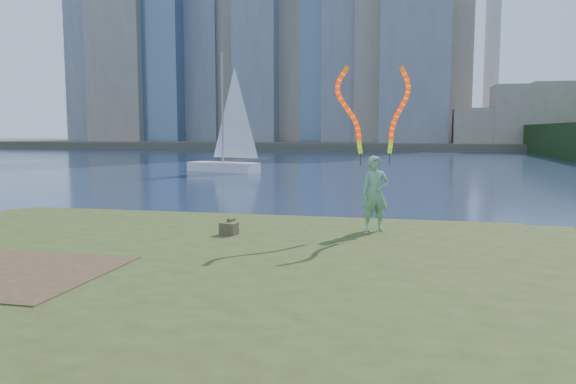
# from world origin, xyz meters

# --- Properties ---
(ground) EXTENTS (320.00, 320.00, 0.00)m
(ground) POSITION_xyz_m (0.00, 0.00, 0.00)
(ground) COLOR #1B2944
(ground) RESTS_ON ground
(grassy_knoll) EXTENTS (20.00, 18.00, 0.80)m
(grassy_knoll) POSITION_xyz_m (0.00, -2.30, 0.34)
(grassy_knoll) COLOR #354318
(grassy_knoll) RESTS_ON ground
(dirt_patch) EXTENTS (3.20, 3.00, 0.02)m
(dirt_patch) POSITION_xyz_m (-2.20, -3.20, 0.81)
(dirt_patch) COLOR #47331E
(dirt_patch) RESTS_ON grassy_knoll
(far_shore) EXTENTS (320.00, 40.00, 1.20)m
(far_shore) POSITION_xyz_m (0.00, 95.00, 0.60)
(far_shore) COLOR #494436
(far_shore) RESTS_ON ground
(woman_with_ribbons) EXTENTS (1.95, 0.85, 4.13)m
(woman_with_ribbons) POSITION_xyz_m (3.41, 2.12, 2.19)
(woman_with_ribbons) COLOR #1D782E
(woman_with_ribbons) RESTS_ON grassy_knoll
(canvas_bag) EXTENTS (0.43, 0.48, 0.36)m
(canvas_bag) POSITION_xyz_m (0.24, 0.89, 0.95)
(canvas_bag) COLOR #454127
(canvas_bag) RESTS_ON grassy_knoll
(sailboat) EXTENTS (5.98, 3.28, 9.04)m
(sailboat) POSITION_xyz_m (-9.69, 29.61, 1.55)
(sailboat) COLOR silver
(sailboat) RESTS_ON ground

